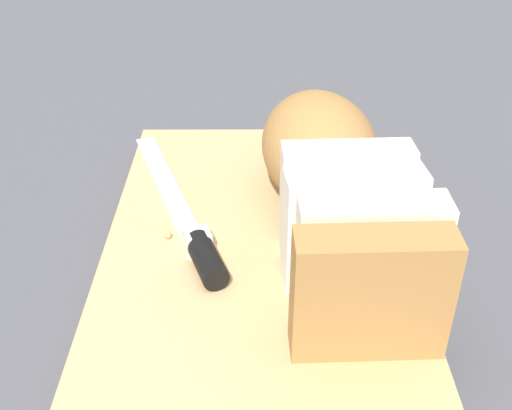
% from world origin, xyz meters
% --- Properties ---
extents(ground_plane, '(3.00, 3.00, 0.00)m').
position_xyz_m(ground_plane, '(0.00, 0.00, 0.00)').
color(ground_plane, '#4C4C51').
extents(cutting_board, '(0.44, 0.27, 0.02)m').
position_xyz_m(cutting_board, '(0.00, 0.00, 0.01)').
color(cutting_board, tan).
rests_on(cutting_board, ground_plane).
extents(bread_loaf, '(0.32, 0.14, 0.10)m').
position_xyz_m(bread_loaf, '(-0.01, 0.07, 0.07)').
color(bread_loaf, '#A8753D').
rests_on(bread_loaf, cutting_board).
extents(bread_knife, '(0.27, 0.12, 0.02)m').
position_xyz_m(bread_knife, '(0.01, -0.05, 0.03)').
color(bread_knife, silver).
rests_on(bread_knife, cutting_board).
extents(crumb_near_knife, '(0.01, 0.01, 0.01)m').
position_xyz_m(crumb_near_knife, '(0.04, -0.03, 0.02)').
color(crumb_near_knife, tan).
rests_on(crumb_near_knife, cutting_board).
extents(crumb_near_loaf, '(0.01, 0.01, 0.01)m').
position_xyz_m(crumb_near_loaf, '(0.07, 0.04, 0.03)').
color(crumb_near_loaf, tan).
rests_on(crumb_near_loaf, cutting_board).
extents(crumb_stray_left, '(0.01, 0.01, 0.01)m').
position_xyz_m(crumb_stray_left, '(0.01, -0.08, 0.02)').
color(crumb_stray_left, tan).
rests_on(crumb_stray_left, cutting_board).
extents(crumb_stray_right, '(0.00, 0.00, 0.00)m').
position_xyz_m(crumb_stray_right, '(0.03, 0.07, 0.02)').
color(crumb_stray_right, tan).
rests_on(crumb_stray_right, cutting_board).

